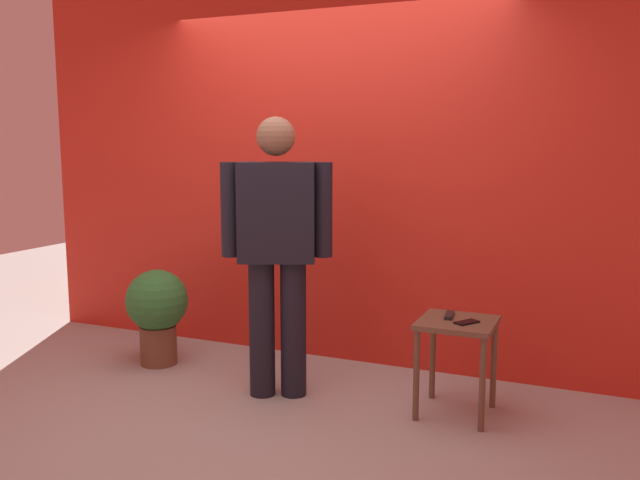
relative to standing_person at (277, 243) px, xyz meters
The scene contains 7 objects.
ground_plane 1.05m from the standing_person, 87.39° to the right, with size 12.00×12.00×0.00m, color #9E9991.
back_wall_red 1.03m from the standing_person, 88.80° to the left, with size 5.02×0.12×3.02m, color red.
standing_person is the anchor object (origin of this frame).
side_table 1.22m from the standing_person, ahead, with size 0.43×0.43×0.57m.
cell_phone 1.23m from the standing_person, ahead, with size 0.07×0.14×0.01m, color black.
tv_remote 1.12m from the standing_person, 10.99° to the left, with size 0.04×0.17×0.02m, color black.
potted_plant 1.22m from the standing_person, 169.96° to the left, with size 0.44×0.44×0.69m.
Camera 1 is at (1.87, -3.27, 1.60)m, focal length 38.14 mm.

